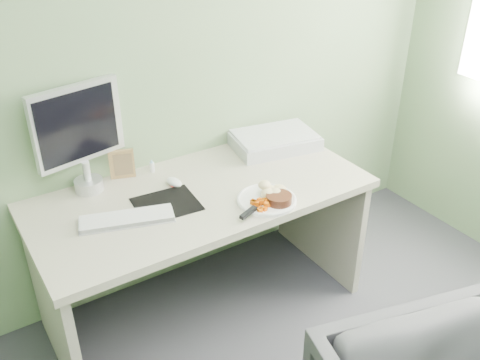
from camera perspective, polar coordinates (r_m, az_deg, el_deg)
wall_back at (r=2.60m, az=-8.82°, el=14.26°), size 3.50×0.00×3.50m
desk at (r=2.63m, az=-4.05°, el=-4.63°), size 1.60×0.75×0.73m
plate at (r=2.45m, az=2.86°, el=-2.14°), size 0.27×0.27×0.01m
steak at (r=2.42m, az=4.16°, el=-1.99°), size 0.12×0.12×0.04m
potato_pile at (r=2.46m, az=3.38°, el=-0.90°), size 0.14×0.11×0.07m
carrot_heap at (r=2.38m, az=2.25°, el=-2.44°), size 0.08×0.07×0.05m
steak_knife at (r=2.36m, az=1.50°, el=-3.06°), size 0.26×0.12×0.02m
mousepad at (r=2.45m, az=-7.85°, el=-2.55°), size 0.30×0.27×0.00m
keyboard at (r=2.36m, az=-11.99°, el=-4.02°), size 0.42×0.23×0.02m
computer_mouse at (r=2.59m, az=-7.04°, el=-0.23°), size 0.07×0.11×0.03m
photo_frame at (r=2.67m, az=-12.48°, el=1.68°), size 0.12×0.05×0.15m
eyedrop_bottle at (r=2.71m, az=-9.37°, el=1.46°), size 0.02×0.02×0.07m
scanner at (r=2.93m, az=3.69°, el=4.17°), size 0.49×0.37×0.07m
monitor at (r=2.52m, az=-16.76°, el=4.80°), size 0.43×0.15×0.51m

